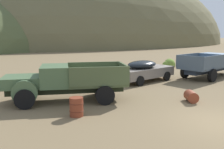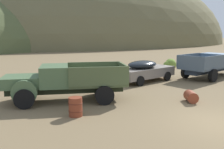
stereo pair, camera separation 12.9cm
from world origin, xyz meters
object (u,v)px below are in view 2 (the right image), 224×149
(truck_weathered_green, at_px, (58,82))
(truck_chalk_blue, at_px, (215,64))
(oil_drum_tipped, at_px, (191,97))
(car_primer_gray, at_px, (146,70))
(oil_drum_by_truck, at_px, (76,107))

(truck_weathered_green, height_order, truck_chalk_blue, same)
(truck_chalk_blue, relative_size, oil_drum_tipped, 6.77)
(car_primer_gray, distance_m, truck_chalk_blue, 6.24)
(car_primer_gray, height_order, oil_drum_by_truck, car_primer_gray)
(truck_chalk_blue, bearing_deg, oil_drum_tipped, -160.22)
(oil_drum_by_truck, bearing_deg, truck_weathered_green, 87.90)
(oil_drum_by_truck, bearing_deg, truck_chalk_blue, 15.76)
(truck_weathered_green, height_order, oil_drum_tipped, truck_weathered_green)
(car_primer_gray, xyz_separation_m, oil_drum_by_truck, (-7.51, -4.94, -0.40))
(car_primer_gray, xyz_separation_m, truck_chalk_blue, (6.14, -1.09, 0.21))
(oil_drum_by_truck, bearing_deg, car_primer_gray, 33.35)
(truck_weathered_green, height_order, car_primer_gray, truck_weathered_green)
(car_primer_gray, bearing_deg, truck_chalk_blue, -21.08)
(truck_weathered_green, xyz_separation_m, car_primer_gray, (7.41, 2.21, -0.20))
(truck_weathered_green, relative_size, oil_drum_by_truck, 7.93)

